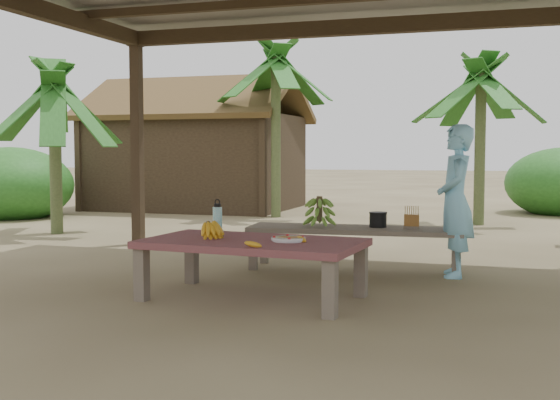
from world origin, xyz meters
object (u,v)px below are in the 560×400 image
(water_flask, at_px, (217,219))
(cooking_pot, at_px, (378,220))
(bench, at_px, (354,233))
(plate, at_px, (288,239))
(woman, at_px, (456,201))
(ripe_banana_bunch, at_px, (208,229))
(work_table, at_px, (253,247))

(water_flask, height_order, cooking_pot, water_flask)
(cooking_pot, bearing_deg, bench, -161.58)
(plate, relative_size, woman, 0.19)
(plate, xyz_separation_m, cooking_pot, (0.44, 1.74, 0.01))
(water_flask, bearing_deg, woman, 32.36)
(bench, bearing_deg, ripe_banana_bunch, -123.73)
(ripe_banana_bunch, bearing_deg, bench, 60.64)
(bench, xyz_separation_m, cooking_pot, (0.23, 0.08, 0.13))
(bench, xyz_separation_m, woman, (1.02, -0.07, 0.36))
(work_table, xyz_separation_m, water_flask, (-0.45, 0.33, 0.20))
(cooking_pot, bearing_deg, plate, -104.28)
(work_table, distance_m, plate, 0.32)
(work_table, distance_m, water_flask, 0.59)
(plate, bearing_deg, work_table, 179.89)
(woman, bearing_deg, water_flask, -66.28)
(work_table, relative_size, ripe_banana_bunch, 7.19)
(bench, relative_size, water_flask, 7.18)
(water_flask, xyz_separation_m, cooking_pot, (1.21, 1.42, -0.11))
(bench, height_order, water_flask, water_flask)
(ripe_banana_bunch, bearing_deg, work_table, -1.09)
(ripe_banana_bunch, bearing_deg, woman, 39.03)
(work_table, relative_size, bench, 0.84)
(bench, relative_size, woman, 1.49)
(ripe_banana_bunch, xyz_separation_m, plate, (0.72, -0.01, -0.06))
(cooking_pot, bearing_deg, woman, -10.70)
(bench, bearing_deg, cooking_pot, 14.05)
(ripe_banana_bunch, relative_size, water_flask, 0.84)
(plate, relative_size, cooking_pot, 1.61)
(ripe_banana_bunch, bearing_deg, cooking_pot, 56.10)
(bench, height_order, cooking_pot, cooking_pot)
(plate, height_order, cooking_pot, cooking_pot)
(woman, bearing_deg, ripe_banana_bunch, -59.61)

